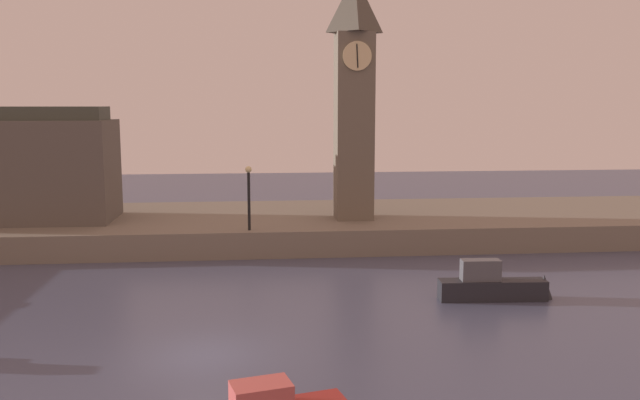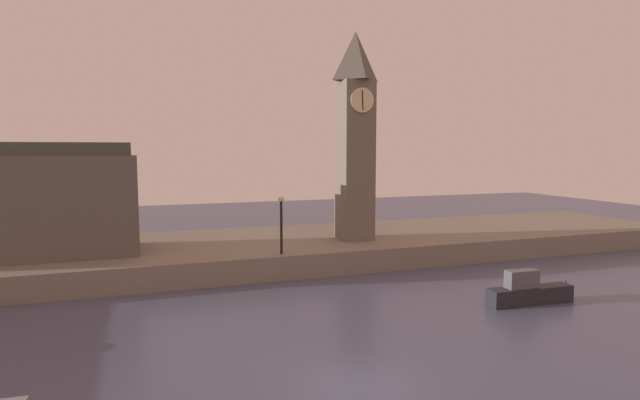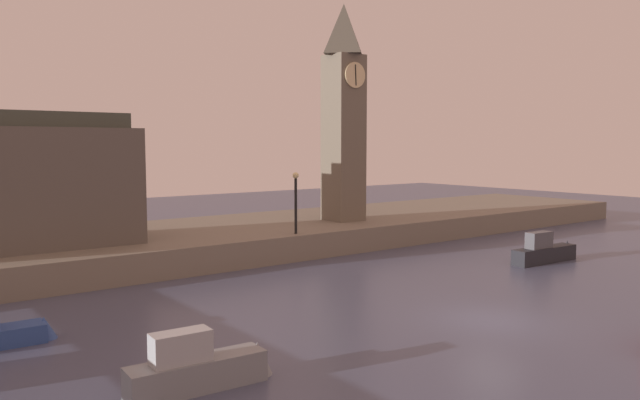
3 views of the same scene
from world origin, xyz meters
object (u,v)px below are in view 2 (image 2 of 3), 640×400
at_px(parliament_hall, 10,201).
at_px(streetlamp, 281,218).
at_px(boat_barge_dark, 534,292).
at_px(clock_tower, 355,133).

relative_size(parliament_hall, streetlamp, 3.79).
xyz_separation_m(parliament_hall, boat_barge_dark, (26.16, -13.77, -4.26)).
bearing_deg(streetlamp, clock_tower, 27.84).
height_order(parliament_hall, streetlamp, parliament_hall).
height_order(clock_tower, parliament_hall, clock_tower).
bearing_deg(parliament_hall, boat_barge_dark, -27.76).
height_order(streetlamp, boat_barge_dark, streetlamp).
xyz_separation_m(parliament_hall, streetlamp, (15.30, -4.40, -1.11)).
bearing_deg(streetlamp, parliament_hall, 163.96).
bearing_deg(parliament_hall, clock_tower, -2.80).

